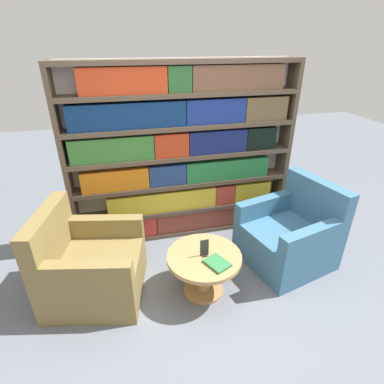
{
  "coord_description": "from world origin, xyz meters",
  "views": [
    {
      "loc": [
        -0.69,
        -1.94,
        2.25
      ],
      "look_at": [
        -0.05,
        0.67,
        0.87
      ],
      "focal_mm": 28.0,
      "sensor_mm": 36.0,
      "label": 1
    }
  ],
  "objects": [
    {
      "name": "ground_plane",
      "position": [
        0.0,
        0.0,
        0.0
      ],
      "size": [
        14.0,
        14.0,
        0.0
      ],
      "primitive_type": "plane",
      "color": "slate"
    },
    {
      "name": "bookshelf",
      "position": [
        -0.01,
        1.31,
        1.04
      ],
      "size": [
        2.64,
        0.3,
        2.08
      ],
      "color": "silver",
      "rests_on": "ground_plane"
    },
    {
      "name": "armchair_left",
      "position": [
        -1.1,
        0.44,
        0.31
      ],
      "size": [
        1.01,
        0.98,
        0.92
      ],
      "rotation": [
        0.0,
        0.0,
        1.36
      ],
      "color": "olive",
      "rests_on": "ground_plane"
    },
    {
      "name": "armchair_right",
      "position": [
        1.01,
        0.44,
        0.31
      ],
      "size": [
        1.03,
        1.0,
        0.92
      ],
      "rotation": [
        0.0,
        0.0,
        -1.33
      ],
      "color": "#386684",
      "rests_on": "ground_plane"
    },
    {
      "name": "coffee_table",
      "position": [
        -0.05,
        0.19,
        0.32
      ],
      "size": [
        0.71,
        0.71,
        0.44
      ],
      "color": "#AD7F4C",
      "rests_on": "ground_plane"
    },
    {
      "name": "table_sign",
      "position": [
        -0.05,
        0.19,
        0.52
      ],
      "size": [
        0.08,
        0.06,
        0.18
      ],
      "color": "black",
      "rests_on": "coffee_table"
    },
    {
      "name": "stray_book",
      "position": [
        0.03,
        0.04,
        0.46
      ],
      "size": [
        0.25,
        0.27,
        0.03
      ],
      "color": "#2D703D",
      "rests_on": "coffee_table"
    }
  ]
}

